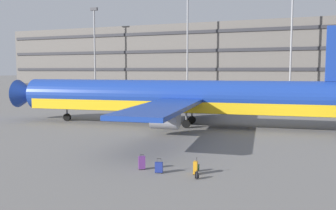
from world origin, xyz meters
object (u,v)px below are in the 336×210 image
object	(u,v)px
suitcase_silver	(142,162)
backpack_laid_flat	(197,175)
airliner	(180,98)
suitcase_red	(159,167)
backpack_scuffed	(197,168)
suitcase_orange	(195,167)

from	to	relation	value
suitcase_silver	backpack_laid_flat	bearing A→B (deg)	-9.59
airliner	suitcase_red	xyz separation A→B (m)	(5.16, -18.25, -2.70)
suitcase_silver	backpack_scuffed	world-z (taller)	suitcase_silver
backpack_laid_flat	backpack_scuffed	bearing A→B (deg)	107.98
airliner	suitcase_orange	world-z (taller)	airliner
backpack_scuffed	backpack_laid_flat	xyz separation A→B (m)	(0.48, -1.49, -0.02)
suitcase_silver	suitcase_red	distance (m)	1.36
airliner	backpack_laid_flat	distance (m)	20.27
suitcase_orange	backpack_scuffed	size ratio (longest dim) A/B	1.85
airliner	suitcase_red	bearing A→B (deg)	-74.20
suitcase_red	suitcase_orange	world-z (taller)	suitcase_orange
airliner	backpack_scuffed	size ratio (longest dim) A/B	76.43
airliner	suitcase_red	size ratio (longest dim) A/B	47.95
suitcase_silver	backpack_laid_flat	world-z (taller)	suitcase_silver
backpack_scuffed	suitcase_orange	bearing A→B (deg)	-78.62
backpack_scuffed	airliner	bearing A→B (deg)	112.80
backpack_scuffed	backpack_laid_flat	distance (m)	1.56
backpack_laid_flat	suitcase_red	bearing A→B (deg)	173.19
suitcase_silver	suitcase_orange	size ratio (longest dim) A/B	0.94
suitcase_red	backpack_scuffed	distance (m)	2.34
suitcase_red	backpack_laid_flat	size ratio (longest dim) A/B	1.70
backpack_scuffed	suitcase_red	bearing A→B (deg)	-149.40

